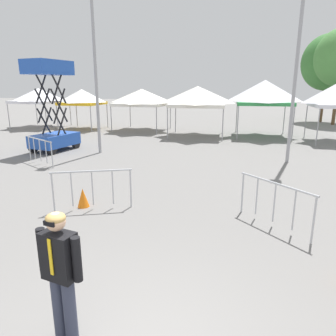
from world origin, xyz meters
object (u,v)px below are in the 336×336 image
Objects in this scene: traffic_cone_lot_center at (83,198)px; canopy_tent_behind_center at (142,97)px; crowd_barrier_by_lift at (275,196)px; person_foreground at (61,269)px; canopy_tent_center at (82,97)px; canopy_tent_behind_left at (265,92)px; tree_behind_tents_center at (327,63)px; light_pole_near_lift at (94,51)px; scissor_lift at (53,125)px; light_pole_opposite_side at (297,58)px; crowd_barrier_near_person at (40,146)px; canopy_tent_right_of_center at (39,96)px; canopy_tent_behind_right at (198,96)px; crowd_barrier_mid_lot at (92,182)px.

canopy_tent_behind_center is at bearing 101.29° from traffic_cone_lot_center.
traffic_cone_lot_center is (-4.90, 0.13, -0.50)m from crowd_barrier_by_lift.
person_foreground is 4.77m from traffic_cone_lot_center.
crowd_barrier_by_lift is at bearing -49.53° from canopy_tent_center.
tree_behind_tents_center is (5.68, 9.76, 2.34)m from canopy_tent_behind_left.
light_pole_near_lift is at bearing -129.23° from tree_behind_tents_center.
light_pole_near_lift is at bearing -0.17° from scissor_lift.
crowd_barrier_near_person is (-10.12, -2.70, -3.49)m from light_pole_opposite_side.
scissor_lift is at bearing -52.06° from canopy_tent_right_of_center.
canopy_tent_behind_left is (16.69, -0.96, 0.34)m from canopy_tent_right_of_center.
crowd_barrier_near_person is (3.47, -10.42, -1.61)m from canopy_tent_center.
canopy_tent_center is 0.35× the size of light_pole_near_lift.
canopy_tent_behind_center reaches higher than person_foreground.
tree_behind_tents_center reaches higher than canopy_tent_behind_right.
crowd_barrier_mid_lot is (-1.65, 4.16, -0.28)m from person_foreground.
canopy_tent_center is 0.39× the size of tree_behind_tents_center.
person_foreground reaches higher than crowd_barrier_near_person.
light_pole_opposite_side is at bearing -29.60° from canopy_tent_center.
crowd_barrier_near_person is at bearing 155.31° from crowd_barrier_by_lift.
crowd_barrier_by_lift is (-0.53, -13.81, -2.03)m from canopy_tent_behind_left.
canopy_tent_right_of_center is at bearing 128.21° from crowd_barrier_mid_lot.
light_pole_near_lift reaches higher than person_foreground.
canopy_tent_behind_left is 14.83m from crowd_barrier_mid_lot.
tree_behind_tents_center is at bearing 52.15° from crowd_barrier_near_person.
canopy_tent_behind_right is at bearing -9.70° from canopy_tent_center.
canopy_tent_center reaches higher than crowd_barrier_by_lift.
crowd_barrier_near_person is (-5.35, -8.91, -1.78)m from canopy_tent_behind_right.
person_foreground is at bearing -100.83° from canopy_tent_behind_left.
tree_behind_tents_center is (16.15, 16.77, 3.82)m from scissor_lift.
canopy_tent_center is 15.74m from light_pole_opposite_side.
crowd_barrier_near_person reaches higher than traffic_cone_lot_center.
light_pole_near_lift is at bearing -42.65° from canopy_tent_right_of_center.
canopy_tent_center is at bearing 107.54° from scissor_lift.
tree_behind_tents_center reaches higher than canopy_tent_center.
tree_behind_tents_center is 24.76m from crowd_barrier_by_lift.
canopy_tent_right_of_center is 0.95× the size of canopy_tent_behind_center.
crowd_barrier_near_person is 3.59× the size of traffic_cone_lot_center.
tree_behind_tents_center is at bearing 21.46° from canopy_tent_right_of_center.
canopy_tent_behind_left is 14.94m from traffic_cone_lot_center.
crowd_barrier_mid_lot reaches higher than traffic_cone_lot_center.
traffic_cone_lot_center is at bearing -115.36° from tree_behind_tents_center.
light_pole_opposite_side is at bearing -84.52° from canopy_tent_behind_left.
scissor_lift is 0.53× the size of light_pole_near_lift.
canopy_tent_center is 0.67× the size of scissor_lift.
canopy_tent_behind_right is at bearing 92.24° from person_foreground.
scissor_lift reaches higher than canopy_tent_behind_center.
person_foreground is 0.24× the size of tree_behind_tents_center.
scissor_lift is 2.85× the size of crowd_barrier_by_lift.
person_foreground is at bearing -68.36° from crowd_barrier_mid_lot.
crowd_barrier_near_person and crowd_barrier_mid_lot have the same top height.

